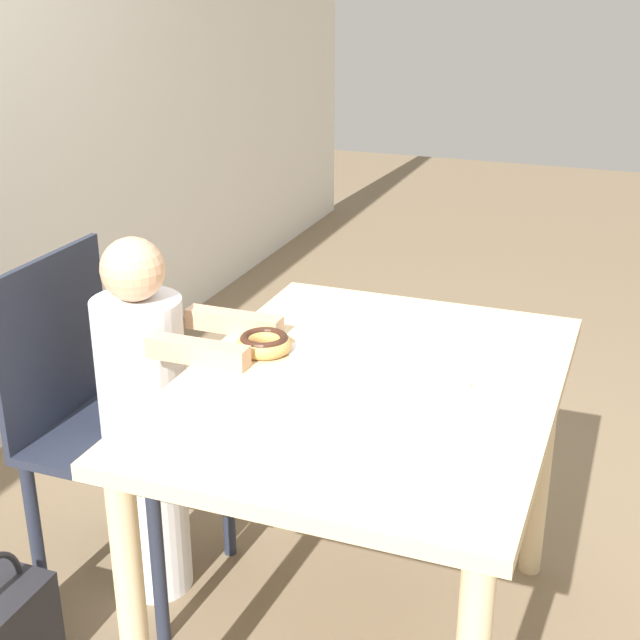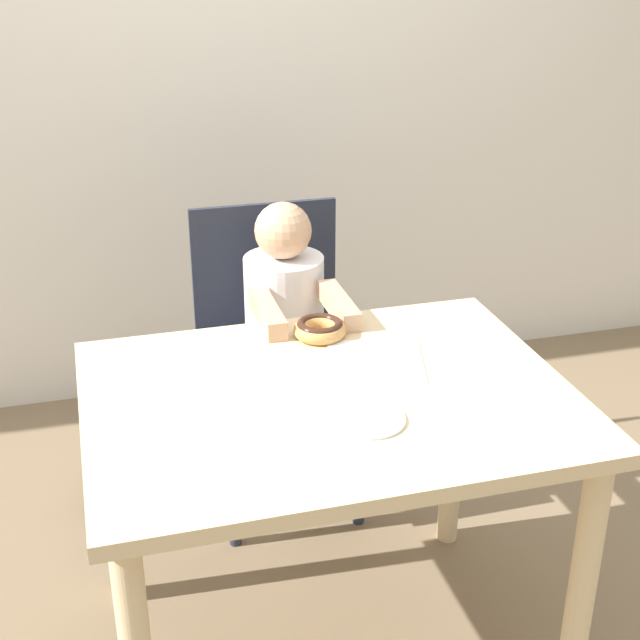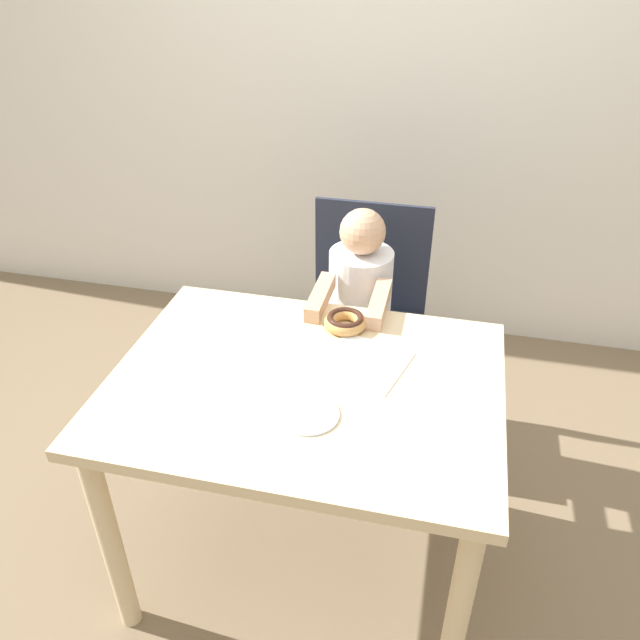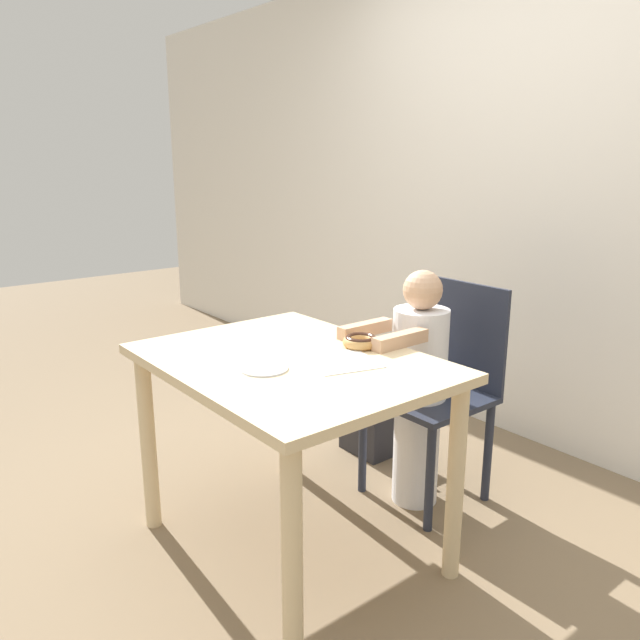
{
  "view_description": "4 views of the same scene",
  "coord_description": "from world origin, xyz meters",
  "px_view_note": "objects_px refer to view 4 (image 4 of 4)",
  "views": [
    {
      "loc": [
        -1.7,
        -0.53,
        1.62
      ],
      "look_at": [
        0.01,
        0.12,
        0.88
      ],
      "focal_mm": 50.0,
      "sensor_mm": 36.0,
      "label": 1
    },
    {
      "loc": [
        -0.48,
        -1.65,
        1.72
      ],
      "look_at": [
        0.01,
        0.12,
        0.88
      ],
      "focal_mm": 50.0,
      "sensor_mm": 36.0,
      "label": 2
    },
    {
      "loc": [
        0.35,
        -1.3,
        1.83
      ],
      "look_at": [
        0.01,
        0.12,
        0.88
      ],
      "focal_mm": 35.0,
      "sensor_mm": 36.0,
      "label": 3
    },
    {
      "loc": [
        1.68,
        -1.21,
        1.44
      ],
      "look_at": [
        0.01,
        0.12,
        0.88
      ],
      "focal_mm": 35.0,
      "sensor_mm": 36.0,
      "label": 4
    }
  ],
  "objects_px": {
    "chair": "(438,386)",
    "child_figure": "(418,388)",
    "handbag": "(369,426)",
    "donut": "(361,341)"
  },
  "relations": [
    {
      "from": "chair",
      "to": "child_figure",
      "type": "relative_size",
      "value": 0.92
    },
    {
      "from": "child_figure",
      "to": "handbag",
      "type": "xyz_separation_m",
      "value": [
        -0.46,
        0.16,
        -0.38
      ]
    },
    {
      "from": "child_figure",
      "to": "chair",
      "type": "bearing_deg",
      "value": 90.0
    },
    {
      "from": "donut",
      "to": "handbag",
      "type": "distance_m",
      "value": 0.94
    },
    {
      "from": "chair",
      "to": "handbag",
      "type": "xyz_separation_m",
      "value": [
        -0.46,
        0.03,
        -0.36
      ]
    },
    {
      "from": "child_figure",
      "to": "handbag",
      "type": "distance_m",
      "value": 0.61
    },
    {
      "from": "chair",
      "to": "handbag",
      "type": "distance_m",
      "value": 0.58
    },
    {
      "from": "child_figure",
      "to": "handbag",
      "type": "bearing_deg",
      "value": 160.61
    },
    {
      "from": "donut",
      "to": "chair",
      "type": "bearing_deg",
      "value": 91.3
    },
    {
      "from": "chair",
      "to": "donut",
      "type": "bearing_deg",
      "value": -88.7
    }
  ]
}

